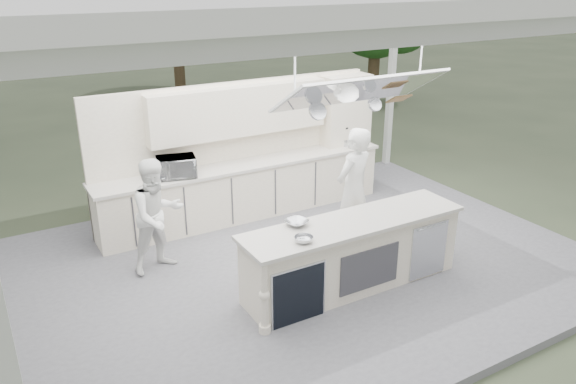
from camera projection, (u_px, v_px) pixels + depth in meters
ground at (304, 268)px, 8.21m from camera, size 90.00×90.00×0.00m
stage_deck at (304, 264)px, 8.19m from camera, size 8.00×6.00×0.12m
tent at (307, 1)px, 6.83m from camera, size 8.20×6.20×3.86m
demo_island at (352, 254)px, 7.34m from camera, size 3.10×0.79×0.95m
back_counter at (245, 189)px, 9.52m from camera, size 5.08×0.72×0.95m
back_wall_unit at (262, 127)px, 9.53m from camera, size 5.05×0.48×2.25m
tree_cluster at (106, 1)px, 14.78m from camera, size 19.55×9.40×5.85m
head_chef at (353, 190)px, 8.21m from camera, size 0.79×0.64×1.88m
sous_chef at (157, 216)px, 7.68m from camera, size 0.90×0.77×1.62m
toaster_oven at (176, 167)px, 8.64m from camera, size 0.66×0.52×0.32m
bowl_large at (297, 223)px, 7.04m from camera, size 0.34×0.34×0.07m
bowl_small at (304, 239)px, 6.60m from camera, size 0.23×0.23×0.07m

